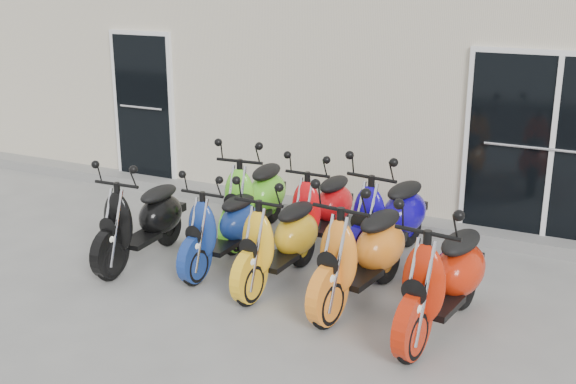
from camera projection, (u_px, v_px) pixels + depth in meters
name	position (u px, v px, depth m)	size (l,w,h in m)	color
ground	(263.00, 272.00, 7.87)	(80.00, 80.00, 0.00)	gray
building	(414.00, 68.00, 11.83)	(14.00, 6.00, 3.20)	beige
front_step	(336.00, 212.00, 9.57)	(14.00, 0.40, 0.15)	gray
door_left	(143.00, 103.00, 10.72)	(1.07, 0.08, 2.22)	black
door_right	(553.00, 143.00, 8.23)	(2.02, 0.08, 2.22)	black
scooter_front_black	(140.00, 208.00, 7.99)	(0.62, 1.69, 1.25)	black
scooter_front_blue	(222.00, 217.00, 7.84)	(0.58, 1.60, 1.18)	navy
scooter_front_orange_a	(279.00, 228.00, 7.40)	(0.61, 1.69, 1.25)	yellow
scooter_front_orange_b	(361.00, 239.00, 6.95)	(0.66, 1.82, 1.35)	orange
scooter_front_red	(444.00, 263.00, 6.37)	(0.67, 1.83, 1.35)	red
scooter_back_green	(254.00, 186.00, 8.71)	(0.65, 1.79, 1.32)	#65E229
scooter_back_red	(321.00, 197.00, 8.39)	(0.61, 1.68, 1.24)	red
scooter_back_blue	(388.00, 205.00, 7.96)	(0.66, 1.82, 1.34)	#110498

